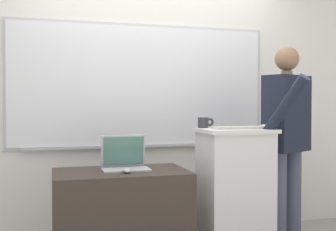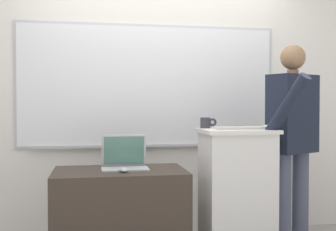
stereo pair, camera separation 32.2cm
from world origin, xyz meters
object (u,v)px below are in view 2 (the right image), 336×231
Objects in this scene: coffee_mug at (206,123)px; laptop at (124,157)px; lectern_podium at (236,194)px; wireless_keyboard at (242,128)px; person_presenter at (293,135)px; computer_mouse_by_keyboard at (268,127)px; side_desk at (120,219)px; computer_mouse_by_laptop at (124,170)px.

laptop is at bearing -174.62° from coffee_mug.
wireless_keyboard is (0.02, -0.06, 0.52)m from lectern_podium.
coffee_mug reaches higher than wireless_keyboard.
computer_mouse_by_keyboard is at bearing 170.43° from person_presenter.
coffee_mug is at bearing 153.89° from computer_mouse_by_keyboard.
lectern_podium is 1.05× the size of side_desk.
coffee_mug reaches higher than laptop.
lectern_podium is 10.28× the size of computer_mouse_by_keyboard.
side_desk is 1.33m from computer_mouse_by_keyboard.
computer_mouse_by_laptop is (-0.88, -0.10, 0.23)m from lectern_podium.
computer_mouse_by_keyboard is at bearing -7.77° from laptop.
wireless_keyboard reaches higher than side_desk.
person_presenter reaches higher than wireless_keyboard.
side_desk is (-0.91, 0.01, -0.15)m from lectern_podium.
side_desk is 2.79× the size of laptop.
laptop is 0.71m from coffee_mug.
side_desk is at bearing 175.71° from wireless_keyboard.
computer_mouse_by_keyboard is (1.14, -0.07, 0.68)m from side_desk.
side_desk is at bearing -116.71° from laptop.
wireless_keyboard is at bearing -179.12° from computer_mouse_by_keyboard.
coffee_mug is (-0.22, 0.22, 0.03)m from wireless_keyboard.
computer_mouse_by_laptop reaches higher than side_desk.
computer_mouse_by_keyboard is (1.10, -0.15, 0.23)m from laptop.
wireless_keyboard reaches higher than computer_mouse_by_laptop.
lectern_podium is at bearing -38.02° from coffee_mug.
wireless_keyboard is (-0.45, -0.08, 0.06)m from person_presenter.
laptop reaches higher than side_desk.
person_presenter is 4.84× the size of laptop.
coffee_mug reaches higher than computer_mouse_by_laptop.
wireless_keyboard is at bearing -43.76° from coffee_mug.
lectern_podium is at bearing 156.21° from person_presenter.
coffee_mug is (0.68, 0.26, 0.32)m from computer_mouse_by_laptop.
coffee_mug is (0.66, 0.06, 0.26)m from laptop.
laptop is at bearing 172.23° from computer_mouse_by_keyboard.
computer_mouse_by_keyboard is at bearing -13.21° from lectern_podium.
computer_mouse_by_laptop is at bearing -177.40° from wireless_keyboard.
person_presenter reaches higher than computer_mouse_by_laptop.
coffee_mug is at bearing 20.63° from computer_mouse_by_laptop.
computer_mouse_by_laptop is at bearing -159.37° from coffee_mug.
person_presenter reaches higher than computer_mouse_by_keyboard.
lectern_podium is 2.36× the size of wireless_keyboard.
computer_mouse_by_laptop is (-0.91, -0.04, -0.29)m from wireless_keyboard.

